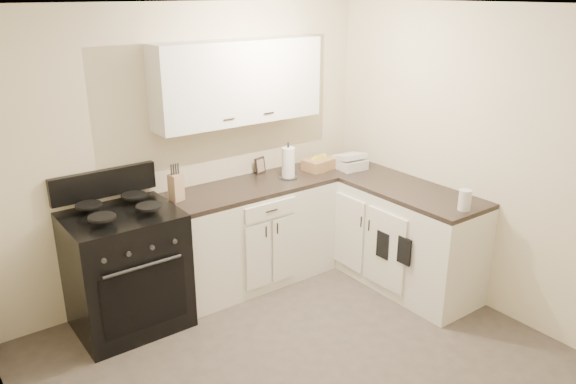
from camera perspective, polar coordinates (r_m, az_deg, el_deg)
floor at (r=4.17m, az=3.15°, el=-18.48°), size 3.60×3.60×0.00m
ceiling at (r=3.27m, az=4.02°, el=18.33°), size 3.60×3.60×0.00m
wall_back at (r=4.97m, az=-9.91°, el=4.00°), size 3.60×0.00×3.60m
wall_right at (r=4.83m, az=20.18°, el=2.59°), size 0.00×3.60×3.60m
wall_left at (r=2.85m, az=-26.04°, el=-10.34°), size 0.00×3.60×3.60m
base_cabinets_back at (r=5.19m, az=-3.68°, el=-4.44°), size 1.55×0.60×0.90m
base_cabinets_right at (r=5.37m, az=9.87°, el=-3.87°), size 0.60×1.90×0.90m
countertop_back at (r=5.02m, az=-3.80°, el=0.46°), size 1.55×0.60×0.04m
countertop_right at (r=5.20m, az=10.17°, el=0.88°), size 0.60×1.90×0.04m
upper_cabinets at (r=4.92m, az=-5.02°, el=11.09°), size 1.55×0.30×0.70m
stove at (r=4.69m, az=-16.13°, el=-7.89°), size 0.85×0.72×1.02m
knife_block at (r=4.70m, az=-11.30°, el=0.46°), size 0.12×0.11×0.22m
paper_towel at (r=5.16m, az=0.02°, el=2.98°), size 0.15×0.15×0.29m
picture_frame at (r=5.33m, az=-2.85°, el=2.72°), size 0.13×0.07×0.15m
wicker_basket at (r=5.45m, az=3.22°, el=2.86°), size 0.33×0.24×0.10m
countertop_grill at (r=5.49m, az=6.39°, el=2.84°), size 0.27×0.26×0.09m
glass_jar at (r=4.63m, az=17.52°, el=-0.78°), size 0.12×0.12×0.17m
oven_mitt_near at (r=4.80m, az=11.73°, el=-5.88°), size 0.02×0.14×0.24m
oven_mitt_far at (r=4.96m, az=9.61°, el=-5.34°), size 0.02×0.14×0.24m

